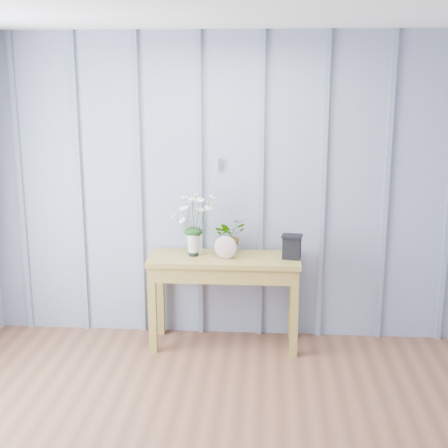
# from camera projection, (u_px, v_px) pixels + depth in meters

# --- Properties ---
(room_shell) EXTENTS (4.00, 4.50, 2.50)m
(room_shell) POSITION_uv_depth(u_px,v_px,m) (217.00, 105.00, 3.61)
(room_shell) COLOR #8B93AC
(room_shell) RESTS_ON ground
(sideboard) EXTENTS (1.20, 0.45, 0.75)m
(sideboard) POSITION_uv_depth(u_px,v_px,m) (224.00, 270.00, 4.98)
(sideboard) COLOR olive
(sideboard) RESTS_ON ground
(daisy_vase) EXTENTS (0.36, 0.27, 0.51)m
(daisy_vase) POSITION_uv_depth(u_px,v_px,m) (193.00, 217.00, 4.91)
(daisy_vase) COLOR black
(daisy_vase) RESTS_ON sideboard
(spider_plant) EXTENTS (0.35, 0.34, 0.29)m
(spider_plant) POSITION_uv_depth(u_px,v_px,m) (229.00, 235.00, 5.02)
(spider_plant) COLOR #113512
(spider_plant) RESTS_ON sideboard
(felt_disc_vessel) EXTENTS (0.19, 0.09, 0.19)m
(felt_disc_vessel) POSITION_uv_depth(u_px,v_px,m) (226.00, 247.00, 4.87)
(felt_disc_vessel) COLOR #8C4D55
(felt_disc_vessel) RESTS_ON sideboard
(carved_box) EXTENTS (0.17, 0.14, 0.19)m
(carved_box) POSITION_uv_depth(u_px,v_px,m) (292.00, 247.00, 4.88)
(carved_box) COLOR black
(carved_box) RESTS_ON sideboard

